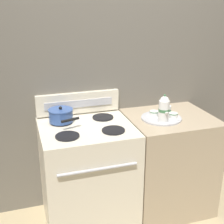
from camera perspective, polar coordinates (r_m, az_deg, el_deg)
name	(u,v)px	position (r m, az deg, el deg)	size (l,w,h in m)	color
ground_plane	(128,211)	(3.15, 2.92, -17.59)	(6.00, 6.00, 0.00)	tan
wall_back	(117,91)	(2.95, 0.85, 3.92)	(6.00, 0.05, 2.20)	#666056
stove	(88,175)	(2.79, -4.42, -11.45)	(0.77, 0.70, 0.94)	beige
control_panel	(78,103)	(2.83, -6.19, 1.67)	(0.75, 0.05, 0.19)	beige
side_counter	(167,162)	(3.03, 10.09, -9.03)	(0.75, 0.68, 0.93)	tan
saucepan	(61,115)	(2.66, -9.32, -0.61)	(0.23, 0.31, 0.13)	#335193
serving_tray	(161,118)	(2.77, 8.99, -1.10)	(0.35, 0.35, 0.01)	#B2B2B7
teapot	(164,109)	(2.64, 9.50, 0.57)	(0.09, 0.15, 0.24)	white
teacup_left	(154,114)	(2.77, 7.69, -0.32)	(0.12, 0.12, 0.05)	white
teacup_right	(173,116)	(2.75, 11.12, -0.68)	(0.12, 0.12, 0.05)	white
creamer_jug	(168,110)	(2.83, 10.14, 0.34)	(0.06, 0.06, 0.08)	white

